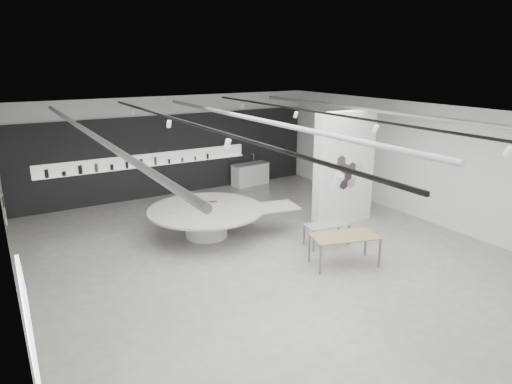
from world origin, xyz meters
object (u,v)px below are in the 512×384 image
sample_table_stone (327,226)px  sample_table_wood (345,238)px  partition_column (344,168)px  kitchen_counter (250,174)px  display_island (209,218)px

sample_table_stone → sample_table_wood: bearing=-109.5°
partition_column → kitchen_counter: (-0.24, 5.54, -1.34)m
kitchen_counter → sample_table_stone: bearing=-108.4°
partition_column → kitchen_counter: 5.70m
kitchen_counter → partition_column: bearing=-94.3°
display_island → sample_table_stone: 3.49m
sample_table_wood → display_island: bearing=121.1°
partition_column → kitchen_counter: bearing=92.5°
partition_column → sample_table_stone: (-1.64, -1.23, -1.22)m
sample_table_wood → kitchen_counter: kitchen_counter is taller
partition_column → display_island: partition_column is taller
display_island → sample_table_wood: bearing=-48.8°
sample_table_stone → kitchen_counter: (1.40, 6.77, -0.11)m
sample_table_wood → kitchen_counter: size_ratio=1.11×
sample_table_wood → partition_column: bearing=50.0°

